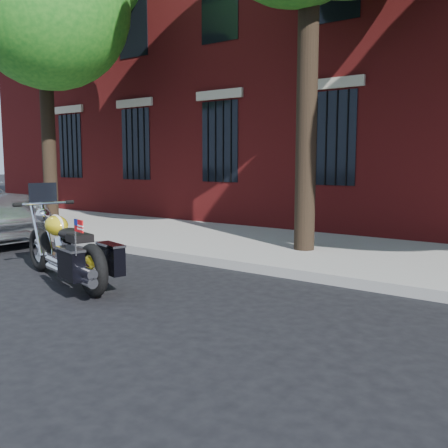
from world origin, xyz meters
The scene contains 5 objects.
ground centered at (0.00, 0.00, 0.00)m, with size 120.00×120.00×0.00m, color black.
curb centered at (0.00, 1.38, 0.07)m, with size 40.00×0.16×0.15m, color gray.
sidewalk centered at (0.00, 3.26, 0.07)m, with size 40.00×3.60×0.15m, color gray.
building centered at (0.00, 10.06, 6.00)m, with size 26.00×10.08×12.00m.
motorcycle centered at (-1.21, -0.85, 0.47)m, with size 2.60×1.23×1.39m.
Camera 1 is at (4.57, -5.01, 1.70)m, focal length 40.00 mm.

